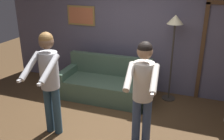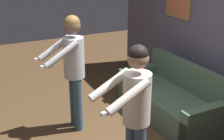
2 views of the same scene
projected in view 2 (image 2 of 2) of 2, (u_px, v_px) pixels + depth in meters
name	position (u px, v px, depth m)	size (l,w,h in m)	color
couch	(171.00, 100.00, 5.07)	(1.91, 0.87, 0.87)	#455C49
person_standing_left	(73.00, 63.00, 4.45)	(0.43, 0.67, 1.74)	#2E4C63
person_standing_right	(135.00, 105.00, 3.30)	(0.48, 0.66, 1.69)	#3C5077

